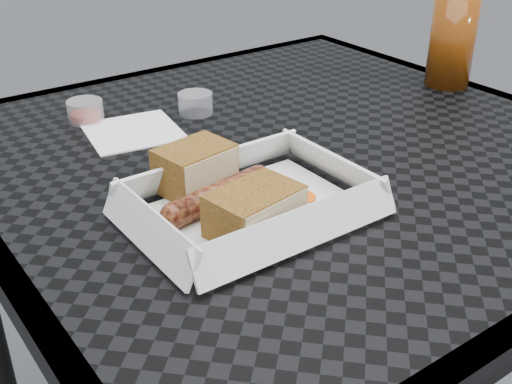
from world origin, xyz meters
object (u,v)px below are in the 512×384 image
(patio_table, at_px, (291,195))
(drink_glass, at_px, (452,42))
(bratwurst, at_px, (218,195))
(food_tray, at_px, (250,212))

(patio_table, distance_m, drink_glass, 0.38)
(drink_glass, bearing_deg, bratwurst, -166.29)
(patio_table, height_order, bratwurst, bratwurst)
(bratwurst, bearing_deg, patio_table, 27.11)
(bratwurst, height_order, drink_glass, drink_glass)
(patio_table, height_order, food_tray, food_tray)
(food_tray, distance_m, drink_glass, 0.53)
(food_tray, height_order, drink_glass, drink_glass)
(bratwurst, distance_m, drink_glass, 0.54)
(patio_table, bearing_deg, drink_glass, 6.50)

